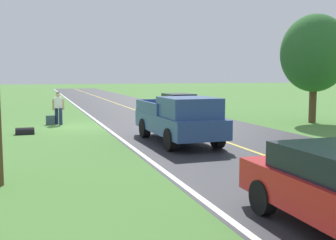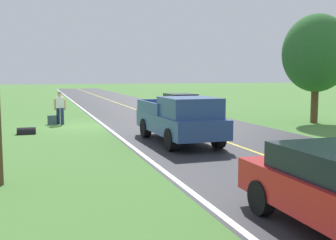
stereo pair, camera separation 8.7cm
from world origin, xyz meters
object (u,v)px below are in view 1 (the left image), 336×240
at_px(suitcase_carried, 50,120).
at_px(hitchhiker_walking, 58,106).
at_px(pickup_truck_passing, 180,118).
at_px(tree_far_side_near, 315,53).
at_px(sedan_near_oncoming, 178,103).

bearing_deg(suitcase_carried, hitchhiker_walking, 100.86).
distance_m(pickup_truck_passing, tree_far_side_near, 10.56).
xyz_separation_m(tree_far_side_near, sedan_near_oncoming, (5.61, -6.51, -3.04)).
distance_m(tree_far_side_near, sedan_near_oncoming, 9.11).
relative_size(suitcase_carried, tree_far_side_near, 0.08).
xyz_separation_m(suitcase_carried, tree_far_side_near, (-13.82, 3.46, 3.55)).
xyz_separation_m(suitcase_carried, sedan_near_oncoming, (-8.22, -3.04, 0.51)).
relative_size(hitchhiker_walking, pickup_truck_passing, 0.32).
relative_size(suitcase_carried, pickup_truck_passing, 0.09).
distance_m(hitchhiker_walking, suitcase_carried, 0.85).
bearing_deg(sedan_near_oncoming, hitchhiker_walking, 21.07).
relative_size(tree_far_side_near, sedan_near_oncoming, 1.33).
bearing_deg(hitchhiker_walking, suitcase_carried, 5.26).
relative_size(hitchhiker_walking, sedan_near_oncoming, 0.39).
xyz_separation_m(pickup_truck_passing, sedan_near_oncoming, (-3.65, -10.74, -0.21)).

